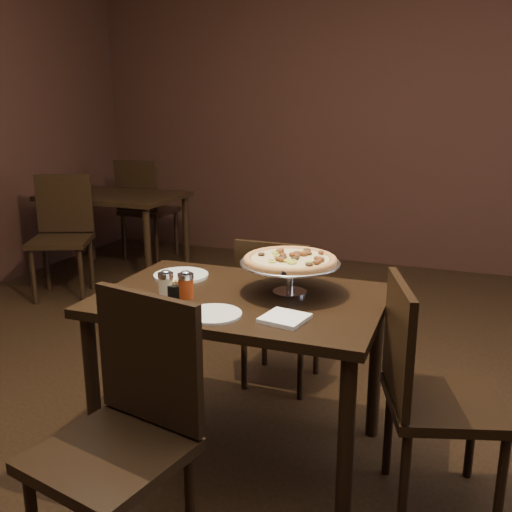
% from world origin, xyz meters
% --- Properties ---
extents(room, '(6.04, 7.04, 2.84)m').
position_xyz_m(room, '(0.06, 0.03, 1.40)').
color(room, black).
rests_on(room, ground).
extents(dining_table, '(1.19, 0.80, 0.74)m').
position_xyz_m(dining_table, '(-0.06, 0.10, 0.64)').
color(dining_table, black).
rests_on(dining_table, ground).
extents(background_table, '(1.19, 0.79, 0.74)m').
position_xyz_m(background_table, '(-2.20, 2.27, 0.65)').
color(background_table, black).
rests_on(background_table, ground).
extents(pizza_stand, '(0.43, 0.43, 0.18)m').
position_xyz_m(pizza_stand, '(0.12, 0.21, 0.88)').
color(pizza_stand, silver).
rests_on(pizza_stand, dining_table).
extents(parmesan_shaker, '(0.07, 0.07, 0.11)m').
position_xyz_m(parmesan_shaker, '(-0.35, -0.02, 0.79)').
color(parmesan_shaker, '#FAEFC2').
rests_on(parmesan_shaker, dining_table).
extents(pepper_flake_shaker, '(0.07, 0.07, 0.12)m').
position_xyz_m(pepper_flake_shaker, '(-0.26, -0.01, 0.79)').
color(pepper_flake_shaker, '#9B2B0E').
rests_on(pepper_flake_shaker, dining_table).
extents(packet_caddy, '(0.09, 0.09, 0.07)m').
position_xyz_m(packet_caddy, '(-0.31, -0.01, 0.77)').
color(packet_caddy, black).
rests_on(packet_caddy, dining_table).
extents(napkin_stack, '(0.18, 0.18, 0.02)m').
position_xyz_m(napkin_stack, '(0.21, -0.11, 0.74)').
color(napkin_stack, white).
rests_on(napkin_stack, dining_table).
extents(plate_left, '(0.25, 0.25, 0.01)m').
position_xyz_m(plate_left, '(-0.42, 0.25, 0.74)').
color(plate_left, white).
rests_on(plate_left, dining_table).
extents(plate_near, '(0.22, 0.22, 0.01)m').
position_xyz_m(plate_near, '(-0.06, -0.16, 0.74)').
color(plate_near, white).
rests_on(plate_near, dining_table).
extents(serving_spatula, '(0.16, 0.16, 0.02)m').
position_xyz_m(serving_spatula, '(0.20, 0.05, 0.88)').
color(serving_spatula, silver).
rests_on(serving_spatula, pizza_stand).
extents(chair_far, '(0.39, 0.39, 0.84)m').
position_xyz_m(chair_far, '(-0.11, 0.73, 0.46)').
color(chair_far, black).
rests_on(chair_far, ground).
extents(chair_near, '(0.51, 0.51, 0.93)m').
position_xyz_m(chair_near, '(-0.16, -0.63, 0.51)').
color(chair_near, black).
rests_on(chair_near, ground).
extents(chair_side, '(0.53, 0.53, 0.90)m').
position_xyz_m(chair_side, '(0.72, 0.03, 0.49)').
color(chair_side, black).
rests_on(chair_side, ground).
extents(bg_chair_far, '(0.48, 0.48, 1.00)m').
position_xyz_m(bg_chair_far, '(-2.24, 2.83, 0.55)').
color(bg_chair_far, black).
rests_on(bg_chair_far, ground).
extents(bg_chair_near, '(0.60, 0.60, 0.97)m').
position_xyz_m(bg_chair_near, '(-2.27, 1.64, 0.53)').
color(bg_chair_near, black).
rests_on(bg_chair_near, ground).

